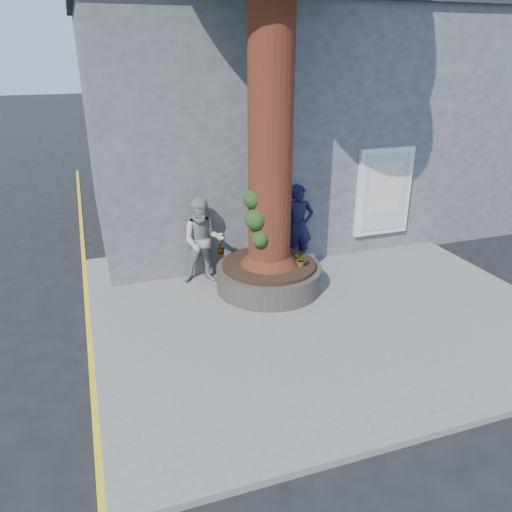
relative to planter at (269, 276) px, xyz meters
name	(u,v)px	position (x,y,z in m)	size (l,w,h in m)	color
ground	(266,345)	(-0.80, -2.00, -0.41)	(120.00, 120.00, 0.00)	black
pavement	(317,305)	(0.70, -1.00, -0.35)	(9.00, 8.00, 0.12)	slate
yellow_line	(90,347)	(-3.85, -1.00, -0.41)	(0.10, 30.00, 0.01)	yellow
stone_shop	(262,116)	(1.70, 5.20, 2.75)	(10.30, 8.30, 6.30)	#545659
neighbour_shop	(477,111)	(9.70, 5.20, 2.59)	(6.00, 8.00, 6.00)	#545659
planter	(269,276)	(0.00, 0.00, 0.00)	(2.30, 2.30, 0.60)	black
man	(298,226)	(1.12, 1.00, 0.70)	(0.73, 0.48, 1.99)	#151439
woman	(203,241)	(-1.26, 0.81, 0.68)	(0.95, 0.74, 1.95)	#9D9C96
shopping_bag	(310,260)	(1.39, 0.82, -0.15)	(0.20, 0.12, 0.28)	white
plant_a	(279,246)	(0.41, 0.46, 0.49)	(0.19, 0.13, 0.36)	gray
plant_b	(271,239)	(0.37, 0.85, 0.51)	(0.22, 0.22, 0.40)	gray
plant_c	(221,247)	(-0.85, 0.85, 0.47)	(0.18, 0.18, 0.32)	gray
plant_d	(301,260)	(0.58, -0.42, 0.46)	(0.28, 0.25, 0.31)	gray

